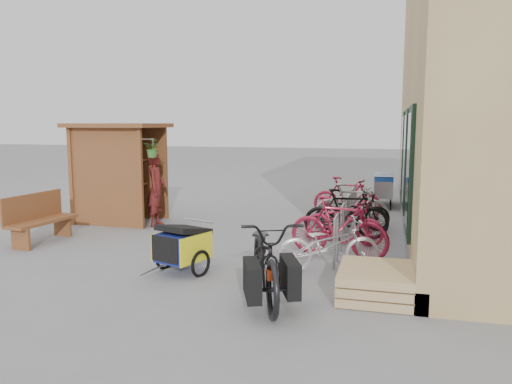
% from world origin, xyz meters
% --- Properties ---
extents(ground, '(80.00, 80.00, 0.00)m').
position_xyz_m(ground, '(0.00, 0.00, 0.00)').
color(ground, gray).
extents(kiosk, '(2.49, 1.65, 2.40)m').
position_xyz_m(kiosk, '(-3.28, 2.47, 1.55)').
color(kiosk, brown).
rests_on(kiosk, ground).
extents(bike_rack, '(0.05, 5.35, 0.86)m').
position_xyz_m(bike_rack, '(2.30, 2.40, 0.52)').
color(bike_rack, '#A5A8AD').
rests_on(bike_rack, ground).
extents(pallet_stack, '(1.00, 1.20, 0.40)m').
position_xyz_m(pallet_stack, '(3.00, -1.40, 0.21)').
color(pallet_stack, tan).
rests_on(pallet_stack, ground).
extents(bench, '(0.61, 1.61, 1.00)m').
position_xyz_m(bench, '(-3.68, 0.13, 0.51)').
color(bench, brown).
rests_on(bench, ground).
extents(shopping_carts, '(0.54, 1.82, 0.97)m').
position_xyz_m(shopping_carts, '(3.00, 6.65, 0.57)').
color(shopping_carts, silver).
rests_on(shopping_carts, ground).
extents(child_trailer, '(0.93, 1.43, 0.83)m').
position_xyz_m(child_trailer, '(-0.06, -1.02, 0.46)').
color(child_trailer, navy).
rests_on(child_trailer, ground).
extents(cargo_bike, '(1.54, 2.36, 1.17)m').
position_xyz_m(cargo_bike, '(1.56, -1.89, 0.58)').
color(cargo_bike, black).
rests_on(cargo_bike, ground).
extents(person_kiosk, '(0.51, 0.69, 1.73)m').
position_xyz_m(person_kiosk, '(-2.13, 2.27, 0.87)').
color(person_kiosk, maroon).
rests_on(person_kiosk, ground).
extents(bike_0, '(1.78, 1.11, 0.88)m').
position_xyz_m(bike_0, '(2.22, -0.36, 0.44)').
color(bike_0, silver).
rests_on(bike_0, ground).
extents(bike_1, '(1.91, 0.94, 1.11)m').
position_xyz_m(bike_1, '(2.29, 0.54, 0.55)').
color(bike_1, '#9F1D38').
rests_on(bike_1, ground).
extents(bike_2, '(1.75, 1.04, 0.87)m').
position_xyz_m(bike_2, '(2.29, 1.67, 0.43)').
color(bike_2, '#9F1D38').
rests_on(bike_2, ground).
extents(bike_3, '(1.81, 0.73, 1.06)m').
position_xyz_m(bike_3, '(2.30, 2.05, 0.53)').
color(bike_3, black).
rests_on(bike_3, ground).
extents(bike_4, '(1.73, 0.82, 0.87)m').
position_xyz_m(bike_4, '(2.36, 2.95, 0.44)').
color(bike_4, black).
rests_on(bike_4, ground).
extents(bike_5, '(1.75, 0.70, 1.02)m').
position_xyz_m(bike_5, '(2.32, 3.28, 0.51)').
color(bike_5, silver).
rests_on(bike_5, ground).
extents(bike_6, '(1.66, 1.00, 0.82)m').
position_xyz_m(bike_6, '(2.18, 4.16, 0.41)').
color(bike_6, silver).
rests_on(bike_6, ground).
extents(bike_7, '(1.83, 0.85, 1.06)m').
position_xyz_m(bike_7, '(2.12, 4.32, 0.53)').
color(bike_7, '#9F1D38').
rests_on(bike_7, ground).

